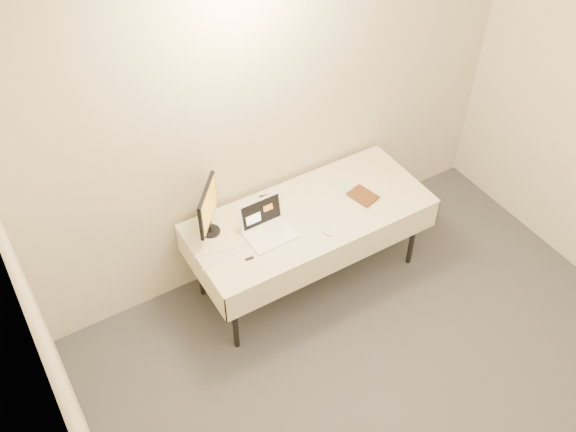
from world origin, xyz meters
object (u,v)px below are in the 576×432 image
monitor (208,208)px  book (357,191)px  laptop (267,226)px  table (310,219)px

monitor → book: (1.09, -0.28, -0.14)m
laptop → table: bearing=-0.3°
monitor → book: 1.14m
table → laptop: bearing=-179.3°
laptop → book: 0.75m
table → book: book is taller
table → monitor: (-0.73, 0.21, 0.31)m
laptop → book: (0.74, -0.07, 0.05)m
table → laptop: size_ratio=5.24×
laptop → monitor: size_ratio=0.85×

